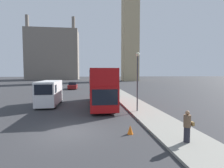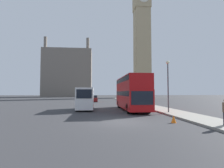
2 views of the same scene
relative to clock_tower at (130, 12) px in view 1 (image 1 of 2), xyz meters
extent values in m
plane|color=#333335|center=(-19.56, -65.54, -30.16)|extent=(300.00, 300.00, 0.00)
cube|color=gray|center=(-13.08, -65.54, -30.09)|extent=(2.95, 120.00, 0.15)
cube|color=tan|center=(0.00, 0.00, -9.58)|extent=(6.75, 6.75, 41.17)
cube|color=slate|center=(-36.94, 21.48, -17.09)|extent=(26.26, 14.01, 26.14)
cylinder|color=slate|center=(-48.10, 15.53, -1.15)|extent=(1.68, 1.68, 5.75)
cylinder|color=slate|center=(-25.78, 15.53, -1.15)|extent=(1.68, 1.68, 5.75)
cube|color=#A80F11|center=(-16.97, -56.94, -28.76)|extent=(2.47, 10.43, 2.22)
cube|color=#A80F11|center=(-16.97, -56.94, -26.85)|extent=(2.47, 10.22, 1.60)
cube|color=black|center=(-16.97, -56.94, -28.08)|extent=(2.51, 10.01, 0.55)
cube|color=black|center=(-16.97, -56.94, -26.43)|extent=(2.51, 9.80, 0.55)
cube|color=black|center=(-16.97, -62.17, -28.50)|extent=(2.17, 0.03, 1.33)
cylinder|color=black|center=(-17.85, -60.59, -29.63)|extent=(0.69, 1.06, 1.06)
cylinder|color=black|center=(-16.08, -60.59, -29.63)|extent=(0.69, 1.06, 1.06)
cylinder|color=black|center=(-17.85, -53.29, -29.63)|extent=(0.69, 1.06, 1.06)
cylinder|color=black|center=(-16.08, -53.29, -29.63)|extent=(0.69, 1.06, 1.06)
cube|color=white|center=(-22.71, -56.13, -28.68)|extent=(2.01, 5.38, 2.57)
cube|color=black|center=(-22.71, -58.83, -28.12)|extent=(1.71, 0.02, 1.03)
cube|color=black|center=(-22.71, -57.88, -28.12)|extent=(2.04, 0.97, 0.82)
cylinder|color=black|center=(-23.47, -57.96, -29.81)|extent=(0.50, 0.71, 0.71)
cylinder|color=black|center=(-21.96, -57.96, -29.81)|extent=(0.50, 0.71, 0.71)
cylinder|color=black|center=(-23.47, -54.30, -29.81)|extent=(0.50, 0.71, 0.71)
cylinder|color=black|center=(-21.96, -54.30, -29.81)|extent=(0.50, 0.71, 0.71)
cylinder|color=#23232D|center=(-13.32, -68.34, -29.62)|extent=(0.31, 0.31, 0.79)
cylinder|color=brown|center=(-13.32, -68.34, -28.91)|extent=(0.36, 0.36, 0.63)
sphere|color=#9E704C|center=(-13.32, -68.34, -28.49)|extent=(0.21, 0.21, 0.21)
cube|color=olive|center=(-13.04, -68.34, -29.06)|extent=(0.12, 0.24, 0.20)
cylinder|color=#38383D|center=(-13.84, -60.91, -27.48)|extent=(0.12, 0.12, 5.07)
sphere|color=beige|center=(-13.84, -60.91, -24.77)|extent=(0.36, 0.36, 0.36)
cube|color=maroon|center=(-21.90, -36.32, -29.60)|extent=(1.86, 4.58, 0.81)
cube|color=black|center=(-21.90, -36.20, -28.90)|extent=(1.68, 2.20, 0.59)
cylinder|color=black|center=(-22.63, -37.78, -29.85)|extent=(0.41, 0.63, 0.63)
cylinder|color=black|center=(-21.17, -37.78, -29.85)|extent=(0.41, 0.63, 0.63)
cylinder|color=black|center=(-22.63, -34.85, -29.85)|extent=(0.41, 0.63, 0.63)
cylinder|color=black|center=(-21.17, -34.85, -29.85)|extent=(0.41, 0.63, 0.63)
cone|color=orange|center=(-15.83, -66.41, -29.89)|extent=(0.36, 0.36, 0.55)
camera|label=1|loc=(-18.29, -76.52, -26.44)|focal=28.00mm
camera|label=2|loc=(-21.43, -78.59, -28.00)|focal=28.00mm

